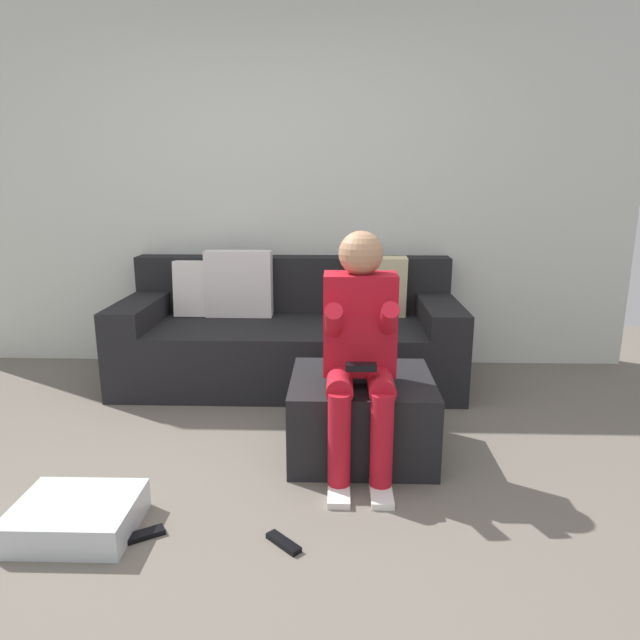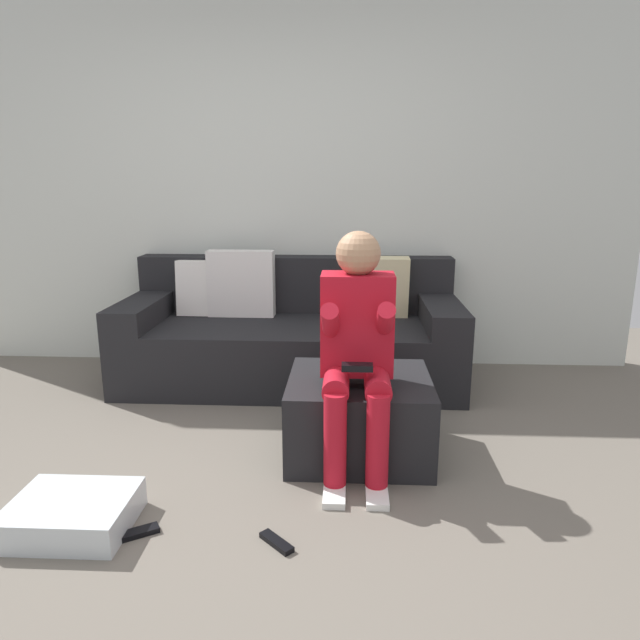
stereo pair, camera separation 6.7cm
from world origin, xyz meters
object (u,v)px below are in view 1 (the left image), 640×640
object	(u,v)px
person_seated	(360,340)
remote_near_ottoman	(284,543)
couch_sectional	(289,335)
remote_by_storage_bin	(143,535)
ottoman	(361,415)
storage_bin	(76,517)

from	to	relation	value
person_seated	remote_near_ottoman	xyz separation A→B (m)	(-0.31, -0.64, -0.64)
couch_sectional	person_seated	world-z (taller)	person_seated
remote_near_ottoman	remote_by_storage_bin	world-z (taller)	same
person_seated	couch_sectional	bearing A→B (deg)	109.36
ottoman	storage_bin	size ratio (longest dim) A/B	1.51
remote_near_ottoman	remote_by_storage_bin	xyz separation A→B (m)	(-0.56, 0.03, 0.00)
remote_near_ottoman	remote_by_storage_bin	bearing A→B (deg)	-138.63
ottoman	remote_near_ottoman	xyz separation A→B (m)	(-0.33, -0.80, -0.19)
couch_sectional	remote_by_storage_bin	world-z (taller)	couch_sectional
couch_sectional	remote_by_storage_bin	size ratio (longest dim) A/B	13.80
person_seated	remote_near_ottoman	distance (m)	0.96
person_seated	remote_by_storage_bin	distance (m)	1.24
ottoman	remote_near_ottoman	world-z (taller)	ottoman
storage_bin	person_seated	bearing A→B (deg)	26.56
ottoman	person_seated	size ratio (longest dim) A/B	0.62
storage_bin	couch_sectional	bearing A→B (deg)	69.23
ottoman	person_seated	world-z (taller)	person_seated
person_seated	remote_by_storage_bin	world-z (taller)	person_seated
remote_near_ottoman	storage_bin	bearing A→B (deg)	-140.06
couch_sectional	ottoman	xyz separation A→B (m)	(0.47, -1.12, -0.11)
couch_sectional	person_seated	distance (m)	1.39
remote_near_ottoman	ottoman	bearing A→B (deg)	112.29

